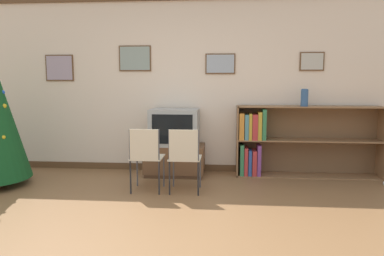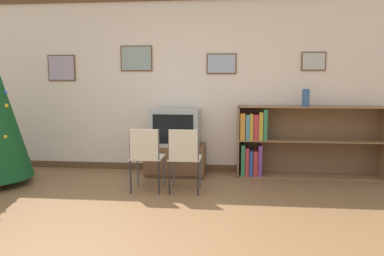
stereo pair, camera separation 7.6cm
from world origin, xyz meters
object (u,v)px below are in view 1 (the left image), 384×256
at_px(folding_chair_right, 184,156).
at_px(tv_console, 175,160).
at_px(television, 175,127).
at_px(folding_chair_left, 146,156).
at_px(bookshelf, 283,141).
at_px(vase, 304,97).

bearing_deg(folding_chair_right, tv_console, 105.10).
xyz_separation_m(tv_console, television, (0.00, -0.00, 0.50)).
relative_size(folding_chair_left, folding_chair_right, 1.00).
height_order(tv_console, folding_chair_right, folding_chair_right).
height_order(folding_chair_left, bookshelf, bookshelf).
distance_m(folding_chair_left, bookshelf, 2.10).
bearing_deg(folding_chair_left, bookshelf, 28.72).
xyz_separation_m(tv_console, folding_chair_right, (0.24, -0.90, 0.24)).
height_order(television, vase, vase).
bearing_deg(tv_console, folding_chair_left, -105.10).
xyz_separation_m(television, bookshelf, (1.60, 0.11, -0.21)).
relative_size(television, bookshelf, 0.34).
bearing_deg(television, tv_console, 90.00).
relative_size(folding_chair_left, bookshelf, 0.39).
xyz_separation_m(tv_console, folding_chair_left, (-0.24, -0.90, 0.24)).
distance_m(bookshelf, vase, 0.71).
height_order(tv_console, bookshelf, bookshelf).
height_order(television, folding_chair_right, television).
height_order(tv_console, television, television).
bearing_deg(television, folding_chair_left, -105.14).
distance_m(television, folding_chair_right, 0.97).
bearing_deg(folding_chair_right, television, 105.14).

